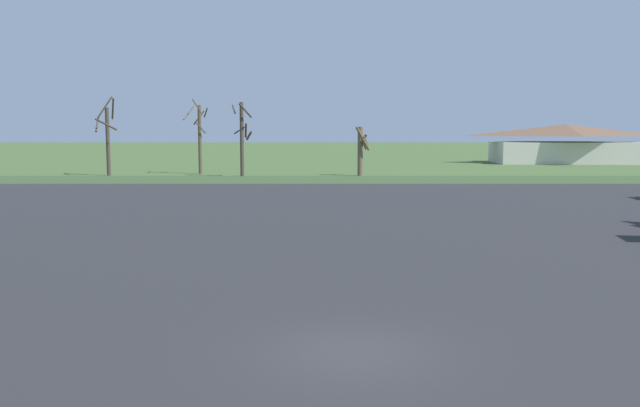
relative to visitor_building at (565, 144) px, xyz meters
name	(u,v)px	position (x,y,z in m)	size (l,w,h in m)	color
ground_plane	(353,353)	(-40.45, -96.51, -3.18)	(600.00, 600.00, 0.00)	#425B2D
asphalt_apron	(335,232)	(-40.45, -77.33, -3.16)	(106.31, 63.94, 0.05)	#28282B
grass_verge_strip	(327,180)	(-40.45, -39.36, -3.15)	(166.31, 12.00, 0.06)	#354B28
bare_tree_left_of_center	(107,136)	(-66.82, -32.00, 1.62)	(2.99, 2.84, 9.53)	#42382D
bare_tree_center	(199,136)	(-56.35, -28.60, 1.60)	(3.03, 2.94, 9.35)	brown
bare_tree_right_of_center	(242,136)	(-50.36, -33.91, 1.56)	(2.53, 2.58, 8.70)	#42382D
bare_tree_far_right	(361,148)	(-36.32, -32.35, 0.09)	(1.90, 2.16, 5.92)	brown
visitor_building	(565,144)	(0.00, 0.00, 0.00)	(24.96, 14.97, 6.47)	beige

